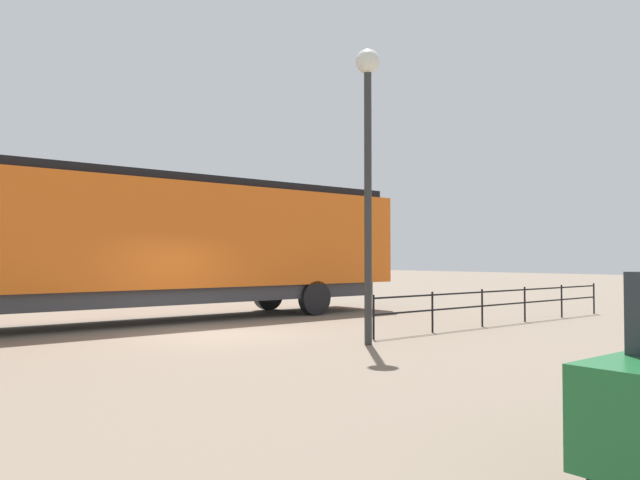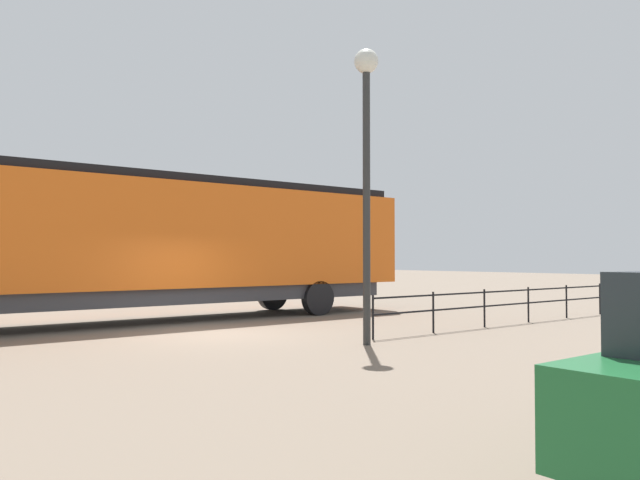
{
  "view_description": "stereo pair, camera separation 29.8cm",
  "coord_description": "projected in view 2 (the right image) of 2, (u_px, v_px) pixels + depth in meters",
  "views": [
    {
      "loc": [
        13.03,
        -7.36,
        1.83
      ],
      "look_at": [
        1.72,
        1.86,
        2.26
      ],
      "focal_mm": 34.56,
      "sensor_mm": 36.0,
      "label": 1
    },
    {
      "loc": [
        13.22,
        -7.13,
        1.83
      ],
      "look_at": [
        1.72,
        1.86,
        2.26
      ],
      "focal_mm": 34.56,
      "sensor_mm": 36.0,
      "label": 2
    }
  ],
  "objects": [
    {
      "name": "ground_plane",
      "position": [
        215.0,
        334.0,
        14.74
      ],
      "size": [
        120.0,
        120.0,
        0.0
      ],
      "primitive_type": "plane",
      "color": "#756656"
    },
    {
      "name": "locomotive",
      "position": [
        144.0,
        240.0,
        17.51
      ],
      "size": [
        2.92,
        18.41,
        4.18
      ],
      "color": "orange",
      "rests_on": "ground_plane"
    },
    {
      "name": "lamp_post",
      "position": [
        366.0,
        135.0,
        13.08
      ],
      "size": [
        0.52,
        0.52,
        6.29
      ],
      "color": "#2D2D2D",
      "rests_on": "ground_plane"
    },
    {
      "name": "platform_fence",
      "position": [
        507.0,
        301.0,
        16.9
      ],
      "size": [
        0.05,
        10.09,
        1.0
      ],
      "color": "black",
      "rests_on": "ground_plane"
    }
  ]
}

